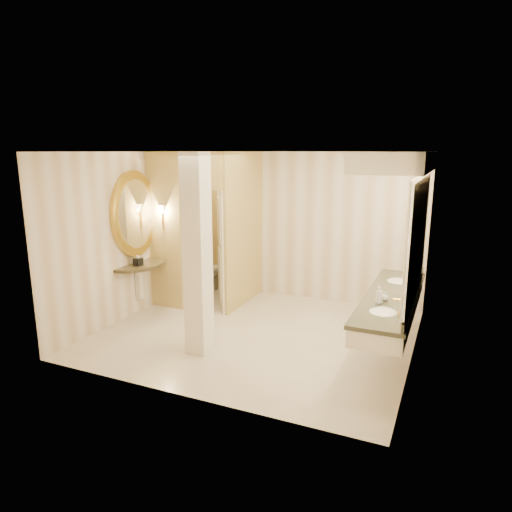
{
  "coord_description": "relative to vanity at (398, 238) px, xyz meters",
  "views": [
    {
      "loc": [
        2.63,
        -5.95,
        2.71
      ],
      "look_at": [
        -0.09,
        0.2,
        1.16
      ],
      "focal_mm": 32.0,
      "sensor_mm": 36.0,
      "label": 1
    }
  ],
  "objects": [
    {
      "name": "wall_left",
      "position": [
        -4.23,
        0.02,
        -0.28
      ],
      "size": [
        0.02,
        4.0,
        2.7
      ],
      "primitive_type": "cube",
      "color": "white",
      "rests_on": "floor"
    },
    {
      "name": "wall_sconce",
      "position": [
        -3.9,
        0.45,
        0.1
      ],
      "size": [
        0.14,
        0.14,
        0.42
      ],
      "color": "gold",
      "rests_on": "toilet_closet"
    },
    {
      "name": "console_shelf",
      "position": [
        -4.19,
        0.07,
        -0.28
      ],
      "size": [
        1.09,
        1.09,
        2.0
      ],
      "color": "black",
      "rests_on": "floor"
    },
    {
      "name": "wall_front",
      "position": [
        -1.98,
        -1.98,
        -0.28
      ],
      "size": [
        4.5,
        0.02,
        2.7
      ],
      "primitive_type": "cube",
      "color": "white",
      "rests_on": "floor"
    },
    {
      "name": "ceiling",
      "position": [
        -1.98,
        0.02,
        1.07
      ],
      "size": [
        4.5,
        4.5,
        0.0
      ],
      "primitive_type": "plane",
      "rotation": [
        3.14,
        0.0,
        0.0
      ],
      "color": "silver",
      "rests_on": "wall_back"
    },
    {
      "name": "soap_bottle_a",
      "position": [
        -0.13,
        -0.3,
        -0.69
      ],
      "size": [
        0.07,
        0.07,
        0.13
      ],
      "primitive_type": "imported",
      "rotation": [
        0.0,
        0.0,
        0.19
      ],
      "color": "beige",
      "rests_on": "vanity"
    },
    {
      "name": "soap_bottle_c",
      "position": [
        -0.12,
        -0.43,
        -0.64
      ],
      "size": [
        0.11,
        0.11,
        0.22
      ],
      "primitive_type": "imported",
      "rotation": [
        0.0,
        0.0,
        -0.31
      ],
      "color": "#C6B28C",
      "rests_on": "vanity"
    },
    {
      "name": "pillar",
      "position": [
        -2.43,
        -0.88,
        -0.28
      ],
      "size": [
        0.3,
        0.3,
        2.7
      ],
      "primitive_type": "cube",
      "color": "white",
      "rests_on": "floor"
    },
    {
      "name": "toilet",
      "position": [
        -3.74,
        1.64,
        -1.23
      ],
      "size": [
        0.46,
        0.79,
        0.8
      ],
      "primitive_type": "imported",
      "rotation": [
        0.0,
        0.0,
        3.12
      ],
      "color": "white",
      "rests_on": "floor"
    },
    {
      "name": "vanity",
      "position": [
        0.0,
        0.0,
        0.0
      ],
      "size": [
        0.75,
        2.81,
        2.09
      ],
      "color": "white",
      "rests_on": "floor"
    },
    {
      "name": "toilet_closet",
      "position": [
        -3.11,
        0.99,
        -0.24
      ],
      "size": [
        1.5,
        1.55,
        2.7
      ],
      "color": "#D8BC71",
      "rests_on": "floor"
    },
    {
      "name": "soap_bottle_b",
      "position": [
        -0.07,
        -0.29,
        -0.7
      ],
      "size": [
        0.1,
        0.1,
        0.11
      ],
      "primitive_type": "imported",
      "rotation": [
        0.0,
        0.0,
        -0.13
      ],
      "color": "silver",
      "rests_on": "vanity"
    },
    {
      "name": "wall_back",
      "position": [
        -1.98,
        2.02,
        -0.28
      ],
      "size": [
        4.5,
        0.02,
        2.7
      ],
      "primitive_type": "cube",
      "color": "white",
      "rests_on": "floor"
    },
    {
      "name": "tissue_box",
      "position": [
        -4.06,
        -0.06,
        -0.69
      ],
      "size": [
        0.14,
        0.14,
        0.12
      ],
      "primitive_type": "cube",
      "rotation": [
        0.0,
        0.0,
        -0.12
      ],
      "color": "black",
      "rests_on": "console_shelf"
    },
    {
      "name": "floor",
      "position": [
        -1.98,
        0.02,
        -1.63
      ],
      "size": [
        4.5,
        4.5,
        0.0
      ],
      "primitive_type": "plane",
      "color": "silver",
      "rests_on": "ground"
    },
    {
      "name": "wall_right",
      "position": [
        0.27,
        0.02,
        -0.28
      ],
      "size": [
        0.02,
        4.0,
        2.7
      ],
      "primitive_type": "cube",
      "color": "white",
      "rests_on": "floor"
    }
  ]
}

